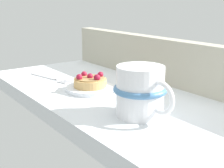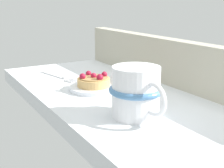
{
  "view_description": "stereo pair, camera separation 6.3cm",
  "coord_description": "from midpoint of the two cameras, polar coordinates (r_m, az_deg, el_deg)",
  "views": [
    {
      "loc": [
        55.34,
        -42.89,
        21.85
      ],
      "look_at": [
        3.59,
        -4.7,
        3.94
      ],
      "focal_mm": 49.38,
      "sensor_mm": 36.0,
      "label": 1
    },
    {
      "loc": [
        58.84,
        -37.61,
        21.85
      ],
      "look_at": [
        3.59,
        -4.7,
        3.94
      ],
      "focal_mm": 49.38,
      "sensor_mm": 36.0,
      "label": 2
    }
  ],
  "objects": [
    {
      "name": "ground_plane",
      "position": [
        0.74,
        -1.18,
        -3.21
      ],
      "size": [
        82.15,
        36.24,
        3.75
      ],
      "primitive_type": "cube",
      "color": "silver"
    },
    {
      "name": "raspberry_tart",
      "position": [
        0.75,
        -6.47,
        0.42
      ],
      "size": [
        8.03,
        8.03,
        3.56
      ],
      "color": "tan",
      "rests_on": "dessert_plate"
    },
    {
      "name": "coffee_mug",
      "position": [
        0.58,
        2.27,
        -1.35
      ],
      "size": [
        13.86,
        10.34,
        9.71
      ],
      "color": "white",
      "rests_on": "ground_plane"
    },
    {
      "name": "window_rail_back",
      "position": [
        0.82,
        8.09,
        4.16
      ],
      "size": [
        80.5,
        3.93,
        11.79
      ],
      "primitive_type": "cube",
      "color": "#B2AD99",
      "rests_on": "ground_plane"
    },
    {
      "name": "dessert_plate",
      "position": [
        0.76,
        -6.44,
        -0.89
      ],
      "size": [
        11.94,
        11.94,
        1.0
      ],
      "color": "silver",
      "rests_on": "ground_plane"
    },
    {
      "name": "dessert_fork",
      "position": [
        0.89,
        -13.5,
        1.14
      ],
      "size": [
        16.77,
        5.37,
        0.6
      ],
      "color": "silver",
      "rests_on": "ground_plane"
    }
  ]
}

